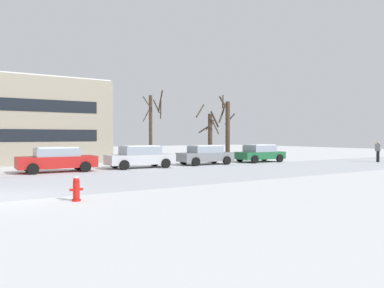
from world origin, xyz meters
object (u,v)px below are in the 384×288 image
object	(u,v)px
fire_hydrant	(76,189)
parked_car_green	(260,153)
parked_car_gray	(205,155)
pedestrian_crossing	(378,150)
parked_car_red	(57,159)
parked_car_silver	(140,157)

from	to	relation	value
fire_hydrant	parked_car_green	distance (m)	21.29
parked_car_gray	pedestrian_crossing	world-z (taller)	pedestrian_crossing
fire_hydrant	parked_car_gray	xyz separation A→B (m)	(12.91, 10.91, 0.33)
parked_car_gray	parked_car_green	size ratio (longest dim) A/B	1.03
fire_hydrant	parked_car_red	world-z (taller)	parked_car_red
parked_car_gray	fire_hydrant	bearing A→B (deg)	-139.79
parked_car_gray	pedestrian_crossing	xyz separation A→B (m)	(13.58, -5.53, 0.27)
parked_car_red	pedestrian_crossing	world-z (taller)	pedestrian_crossing
parked_car_gray	pedestrian_crossing	bearing A→B (deg)	-22.17
pedestrian_crossing	parked_car_gray	bearing A→B (deg)	157.83
parked_car_red	parked_car_gray	xyz separation A→B (m)	(10.88, 0.04, -0.01)
fire_hydrant	pedestrian_crossing	distance (m)	27.03
parked_car_silver	pedestrian_crossing	bearing A→B (deg)	-15.93
pedestrian_crossing	fire_hydrant	bearing A→B (deg)	-168.52
parked_car_red	fire_hydrant	bearing A→B (deg)	-100.58
parked_car_silver	parked_car_green	distance (m)	10.88
fire_hydrant	parked_car_red	size ratio (longest dim) A/B	0.18
fire_hydrant	parked_car_red	xyz separation A→B (m)	(2.03, 10.87, 0.34)
parked_car_silver	pedestrian_crossing	distance (m)	19.78
parked_car_red	parked_car_silver	world-z (taller)	parked_car_silver
parked_car_silver	parked_car_gray	size ratio (longest dim) A/B	1.08
parked_car_red	parked_car_green	distance (m)	16.32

